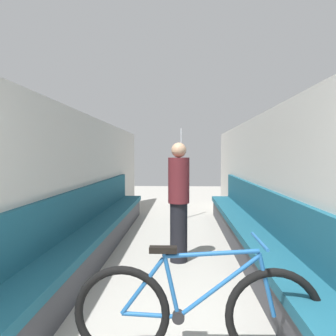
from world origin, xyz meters
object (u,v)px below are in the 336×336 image
object	(u,v)px
bench_seat_row_right	(250,233)
bicycle	(197,312)
passenger_standing	(179,200)
bench_seat_row_left	(97,232)
grab_pole_near	(181,175)

from	to	relation	value
bench_seat_row_right	bicycle	xyz separation A→B (m)	(-0.91, -2.60, 0.04)
bicycle	passenger_standing	size ratio (longest dim) A/B	1.07
bench_seat_row_left	bench_seat_row_right	size ratio (longest dim) A/B	1.00
bench_seat_row_right	grab_pole_near	bearing A→B (deg)	110.94
bench_seat_row_left	bench_seat_row_right	bearing A→B (deg)	0.00
bench_seat_row_left	bench_seat_row_right	xyz separation A→B (m)	(2.33, 0.00, 0.00)
bench_seat_row_right	bench_seat_row_left	bearing A→B (deg)	180.00
bicycle	passenger_standing	xyz separation A→B (m)	(-0.15, 2.26, 0.50)
bench_seat_row_left	bicycle	world-z (taller)	bench_seat_row_left
bench_seat_row_left	bench_seat_row_right	distance (m)	2.33
passenger_standing	bench_seat_row_left	bearing A→B (deg)	94.08
grab_pole_near	passenger_standing	world-z (taller)	grab_pole_near
bicycle	grab_pole_near	world-z (taller)	grab_pole_near
bench_seat_row_left	bicycle	xyz separation A→B (m)	(1.41, -2.60, 0.04)
bench_seat_row_left	passenger_standing	size ratio (longest dim) A/B	3.90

